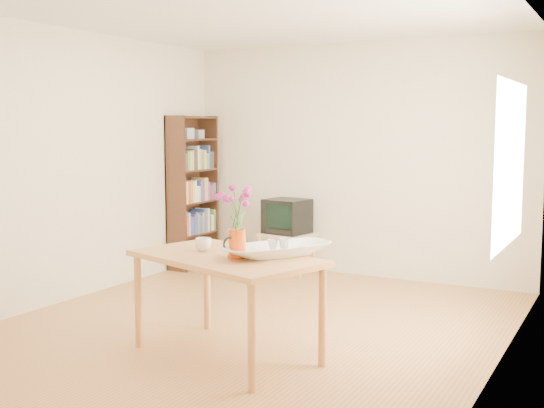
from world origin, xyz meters
The scene contains 11 objects.
room centered at (0.03, 0.00, 1.30)m, with size 4.50×4.50×4.50m.
table centered at (0.22, -0.81, 0.67)m, with size 1.56×1.16×0.75m.
tv_stand centered at (-0.70, 1.97, 0.39)m, with size 0.60×0.45×0.46m.
bookshelf centered at (-1.85, 1.75, 0.84)m, with size 0.28×0.70×1.80m.
pitcher centered at (0.34, -0.85, 0.84)m, with size 0.14×0.21×0.21m.
flowers centered at (0.34, -0.85, 1.11)m, with size 0.24×0.24×0.33m, color #C92F95, non-canonical shape.
mug centered at (-0.03, -0.74, 0.80)m, with size 0.13×0.13×0.10m, color white.
bowl centered at (0.56, -0.66, 1.00)m, with size 0.54×0.54×0.51m, color white.
teacup_a centered at (0.52, -0.66, 0.95)m, with size 0.07×0.07×0.06m, color white.
teacup_b centered at (0.61, -0.64, 0.96)m, with size 0.08×0.08×0.07m, color white.
television centered at (-0.70, 1.98, 0.66)m, with size 0.51×0.48×0.39m.
Camera 1 is at (2.79, -4.91, 1.67)m, focal length 45.00 mm.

